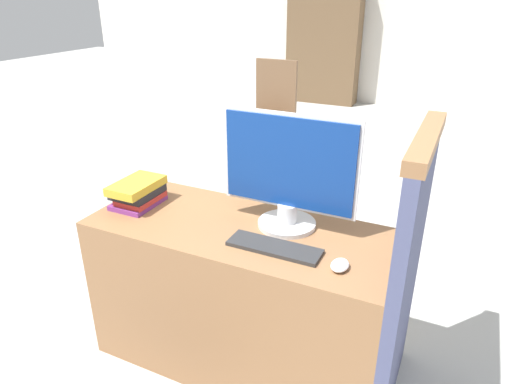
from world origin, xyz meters
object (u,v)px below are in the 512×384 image
at_px(monitor, 289,173).
at_px(book_stack, 138,193).
at_px(far_chair, 272,108).
at_px(keyboard, 274,247).
at_px(mouse, 340,265).

relative_size(monitor, book_stack, 2.25).
xyz_separation_m(book_stack, far_chair, (-0.48, 2.67, -0.23)).
distance_m(keyboard, mouse, 0.27).
relative_size(mouse, far_chair, 0.09).
bearing_deg(monitor, book_stack, -171.27).
xyz_separation_m(keyboard, far_chair, (-1.22, 2.77, -0.18)).
bearing_deg(keyboard, mouse, -4.80).
height_order(keyboard, book_stack, book_stack).
height_order(keyboard, far_chair, far_chair).
height_order(monitor, far_chair, monitor).
bearing_deg(monitor, far_chair, 114.99).
bearing_deg(monitor, mouse, -37.12).
height_order(monitor, mouse, monitor).
xyz_separation_m(monitor, mouse, (0.30, -0.23, -0.23)).
xyz_separation_m(keyboard, mouse, (0.27, -0.02, 0.01)).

